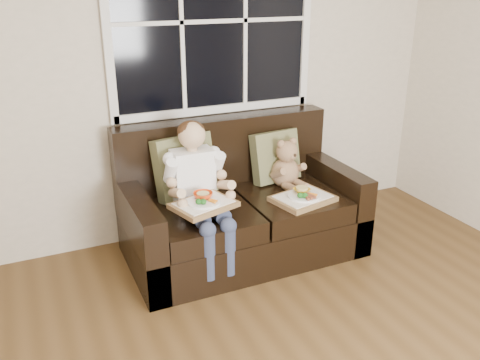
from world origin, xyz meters
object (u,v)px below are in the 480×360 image
loveseat (240,212)px  tray_left (204,203)px  teddy_bear (286,166)px  child (198,182)px  tray_right (303,197)px

loveseat → tray_left: (-0.39, -0.29, 0.27)m
loveseat → teddy_bear: (0.40, 0.02, 0.30)m
child → tray_right: 0.77m
teddy_bear → tray_left: size_ratio=0.85×
loveseat → teddy_bear: 0.50m
loveseat → tray_left: size_ratio=3.72×
tray_left → tray_right: 0.76m
child → teddy_bear: 0.78m
loveseat → tray_right: (0.37, -0.30, 0.17)m
teddy_bear → tray_right: bearing=-106.2°
teddy_bear → tray_left: (-0.79, -0.31, -0.03)m
child → teddy_bear: child is taller
child → tray_left: 0.19m
teddy_bear → loveseat: bearing=172.8°
tray_left → tray_right: (0.76, -0.00, -0.10)m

